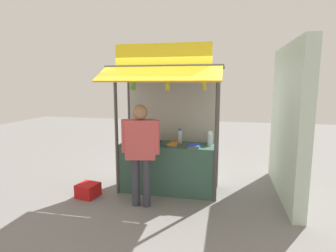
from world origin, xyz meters
TOP-DOWN VIEW (x-y plane):
  - ground_plane at (0.00, 0.00)m, footprint 20.00×20.00m
  - stall_counter at (0.00, 0.00)m, footprint 1.82×0.60m
  - stall_structure at (0.00, 0.09)m, footprint 2.02×1.44m
  - water_bottle_front_right at (0.80, 0.21)m, footprint 0.07×0.07m
  - water_bottle_right at (-0.33, 0.07)m, footprint 0.07×0.07m
  - water_bottle_back_right at (0.77, 0.04)m, footprint 0.07×0.07m
  - water_bottle_mid_left at (0.20, 0.14)m, footprint 0.08×0.08m
  - magazine_stack_far_left at (0.13, -0.12)m, footprint 0.21×0.32m
  - magazine_stack_center at (-0.22, -0.17)m, footprint 0.20×0.30m
  - magazine_stack_far_right at (0.51, -0.16)m, footprint 0.23×0.31m
  - banana_bunch_rightmost at (-0.54, -0.40)m, footprint 0.12×0.11m
  - banana_bunch_inner_right at (0.08, -0.40)m, footprint 0.11×0.11m
  - banana_bunch_inner_left at (0.70, -0.40)m, footprint 0.09×0.09m
  - vendor_person at (-0.31, -0.73)m, footprint 0.66×0.30m
  - plastic_crate at (-1.38, -0.58)m, footprint 0.41×0.41m
  - neighbour_wall at (2.16, 0.30)m, footprint 0.20×2.40m

SIDE VIEW (x-z plane):
  - ground_plane at x=0.00m, z-range 0.00..0.00m
  - plastic_crate at x=-1.38m, z-range 0.00..0.24m
  - stall_counter at x=0.00m, z-range 0.00..0.93m
  - magazine_stack_far_right at x=0.51m, z-range 0.93..0.97m
  - magazine_stack_far_left at x=0.13m, z-range 0.93..0.98m
  - magazine_stack_center at x=-0.22m, z-range 0.93..1.01m
  - water_bottle_front_right at x=0.80m, z-range 0.92..1.16m
  - vendor_person at x=-0.31m, z-range 0.18..1.91m
  - water_bottle_right at x=-0.33m, z-range 0.92..1.17m
  - water_bottle_back_right at x=0.77m, z-range 0.92..1.18m
  - water_bottle_mid_left at x=0.20m, z-range 0.92..1.20m
  - neighbour_wall at x=2.16m, z-range 0.00..2.75m
  - stall_structure at x=0.00m, z-range 0.26..2.98m
  - banana_bunch_inner_right at x=0.08m, z-range 1.88..2.17m
  - banana_bunch_rightmost at x=-0.54m, z-range 1.88..2.18m
  - banana_bunch_inner_left at x=0.70m, z-range 1.89..2.17m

